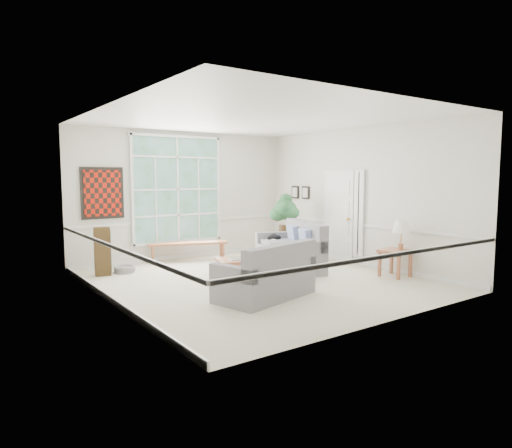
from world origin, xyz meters
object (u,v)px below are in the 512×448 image
(loveseat_right, at_px, (289,246))
(loveseat_front, at_px, (265,270))
(coffee_table, at_px, (249,270))
(end_table, at_px, (285,247))
(side_table, at_px, (395,263))

(loveseat_right, bearing_deg, loveseat_front, -120.23)
(loveseat_right, height_order, coffee_table, loveseat_right)
(end_table, bearing_deg, loveseat_front, -134.27)
(loveseat_right, bearing_deg, end_table, 73.31)
(side_table, bearing_deg, loveseat_front, 175.73)
(coffee_table, height_order, end_table, end_table)
(loveseat_right, height_order, loveseat_front, loveseat_right)
(loveseat_right, distance_m, coffee_table, 1.45)
(end_table, height_order, side_table, end_table)
(loveseat_right, bearing_deg, side_table, -37.01)
(loveseat_front, relative_size, coffee_table, 1.42)
(loveseat_front, relative_size, end_table, 3.12)
(side_table, bearing_deg, end_table, 100.10)
(coffee_table, xyz_separation_m, end_table, (2.06, 1.48, 0.05))
(loveseat_front, bearing_deg, coffee_table, 53.92)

